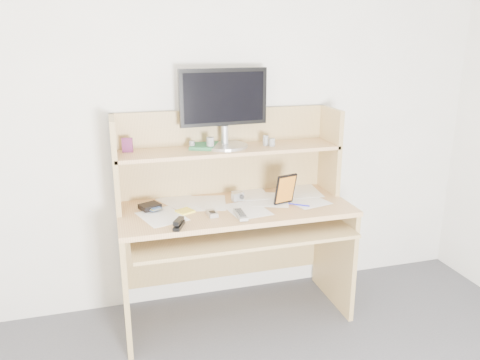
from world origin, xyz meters
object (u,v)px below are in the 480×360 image
object	(u,v)px
tv_remote	(240,214)
desk	(232,210)
game_case	(285,189)
monitor	(224,106)
keyboard	(266,221)

from	to	relation	value
tv_remote	desk	bearing A→B (deg)	88.01
desk	game_case	bearing A→B (deg)	-24.77
desk	game_case	distance (m)	0.37
desk	tv_remote	distance (m)	0.27
desk	tv_remote	bearing A→B (deg)	-94.03
game_case	monitor	size ratio (longest dim) A/B	0.34
tv_remote	keyboard	bearing A→B (deg)	31.07
keyboard	game_case	distance (m)	0.22
tv_remote	monitor	size ratio (longest dim) A/B	0.32
tv_remote	game_case	xyz separation A→B (m)	(0.32, 0.12, 0.09)
desk	tv_remote	size ratio (longest dim) A/B	8.02
tv_remote	monitor	xyz separation A→B (m)	(0.00, 0.38, 0.57)
monitor	desk	bearing A→B (deg)	-86.60
desk	monitor	world-z (taller)	monitor
keyboard	monitor	size ratio (longest dim) A/B	0.74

